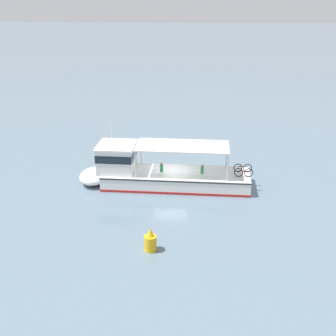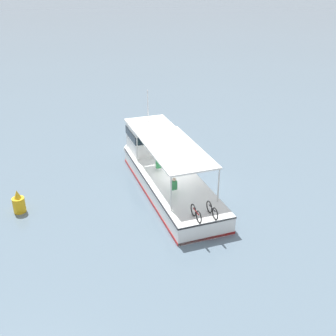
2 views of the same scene
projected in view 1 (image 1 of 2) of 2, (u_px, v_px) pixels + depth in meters
ground_plane at (171, 183)px, 33.34m from camera, size 400.00×400.00×0.00m
ferry_main at (154, 172)px, 32.61m from camera, size 12.93×3.82×5.32m
channel_buoy at (150, 241)px, 24.37m from camera, size 0.70×0.70×1.40m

